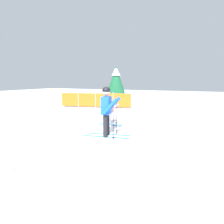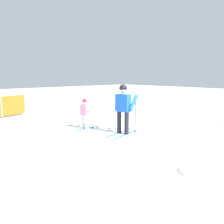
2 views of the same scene
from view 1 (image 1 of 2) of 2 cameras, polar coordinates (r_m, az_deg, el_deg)
The scene contains 5 objects.
ground_plane at distance 5.98m, azimuth -4.22°, elevation -8.37°, with size 60.00×60.00×0.00m, color white.
skier_adult at distance 5.93m, azimuth -1.66°, elevation 1.60°, with size 1.65×0.80×1.71m.
skier_child at distance 7.54m, azimuth -0.53°, elevation 0.81°, with size 1.10×0.54×1.15m.
safety_fence at distance 12.41m, azimuth -5.43°, elevation 3.94°, with size 4.94×1.38×1.12m.
conifer_far at distance 15.10m, azimuth 1.32°, elevation 10.32°, with size 1.69×1.69×3.14m.
Camera 1 is at (2.71, -4.98, 1.90)m, focal length 28.00 mm.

